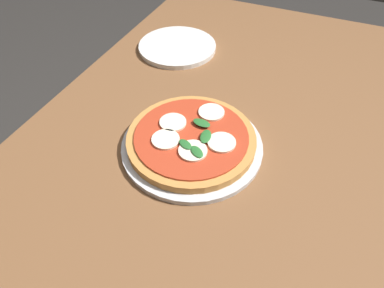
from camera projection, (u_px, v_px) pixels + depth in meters
The scene contains 4 objects.
dining_table at pixel (198, 190), 0.78m from camera, with size 1.58×0.84×0.75m.
serving_tray at pixel (192, 145), 0.74m from camera, with size 0.30×0.30×0.01m, color silver.
pizza at pixel (191, 138), 0.73m from camera, with size 0.28×0.28×0.03m.
plate_white at pixel (177, 47), 1.02m from camera, with size 0.23×0.23×0.01m, color white.
Camera 1 is at (-0.44, -0.17, 1.29)m, focal length 31.86 mm.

